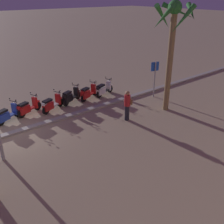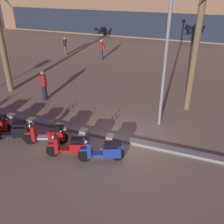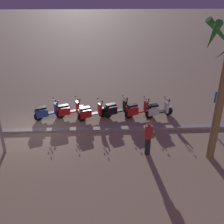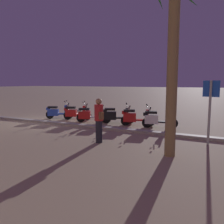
{
  "view_description": "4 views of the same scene",
  "coord_description": "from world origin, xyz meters",
  "px_view_note": "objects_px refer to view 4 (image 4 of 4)",
  "views": [
    {
      "loc": [
        3.26,
        12.08,
        6.53
      ],
      "look_at": [
        -3.72,
        3.34,
        1.33
      ],
      "focal_mm": 41.35,
      "sensor_mm": 36.0,
      "label": 1
    },
    {
      "loc": [
        2.83,
        -8.54,
        6.05
      ],
      "look_at": [
        -0.81,
        0.88,
        0.81
      ],
      "focal_mm": 40.32,
      "sensor_mm": 36.0,
      "label": 2
    },
    {
      "loc": [
        -3.38,
        12.57,
        6.95
      ],
      "look_at": [
        -3.98,
        -0.09,
        1.02
      ],
      "focal_mm": 41.87,
      "sensor_mm": 36.0,
      "label": 3
    },
    {
      "loc": [
        -9.87,
        10.02,
        2.34
      ],
      "look_at": [
        -4.8,
        -0.14,
        0.86
      ],
      "focal_mm": 36.8,
      "sensor_mm": 36.0,
      "label": 4
    }
  ],
  "objects_px": {
    "scooter_black_far_back": "(115,115)",
    "scooter_red_second_in_line": "(135,117)",
    "scooter_blue_mid_centre": "(57,112)",
    "palm_tree_mid_walkway": "(176,5)",
    "crossing_sign": "(210,105)",
    "scooter_red_mid_front": "(89,115)",
    "scooter_white_mid_rear": "(157,119)",
    "scooter_red_lead_nearest": "(75,113)",
    "pedestrian_window_shopping": "(99,119)"
  },
  "relations": [
    {
      "from": "scooter_white_mid_rear",
      "to": "scooter_blue_mid_centre",
      "type": "distance_m",
      "value": 6.56
    },
    {
      "from": "scooter_red_lead_nearest",
      "to": "palm_tree_mid_walkway",
      "type": "bearing_deg",
      "value": 146.92
    },
    {
      "from": "scooter_red_mid_front",
      "to": "palm_tree_mid_walkway",
      "type": "distance_m",
      "value": 8.11
    },
    {
      "from": "scooter_white_mid_rear",
      "to": "crossing_sign",
      "type": "bearing_deg",
      "value": 139.09
    },
    {
      "from": "scooter_blue_mid_centre",
      "to": "scooter_red_mid_front",
      "type": "bearing_deg",
      "value": 175.27
    },
    {
      "from": "scooter_red_second_in_line",
      "to": "pedestrian_window_shopping",
      "type": "xyz_separation_m",
      "value": [
        -0.0,
        3.91,
        0.45
      ]
    },
    {
      "from": "crossing_sign",
      "to": "palm_tree_mid_walkway",
      "type": "height_order",
      "value": "palm_tree_mid_walkway"
    },
    {
      "from": "scooter_blue_mid_centre",
      "to": "pedestrian_window_shopping",
      "type": "bearing_deg",
      "value": 143.61
    },
    {
      "from": "scooter_red_second_in_line",
      "to": "palm_tree_mid_walkway",
      "type": "height_order",
      "value": "palm_tree_mid_walkway"
    },
    {
      "from": "scooter_white_mid_rear",
      "to": "scooter_red_mid_front",
      "type": "distance_m",
      "value": 4.0
    },
    {
      "from": "palm_tree_mid_walkway",
      "to": "scooter_white_mid_rear",
      "type": "bearing_deg",
      "value": -68.8
    },
    {
      "from": "scooter_white_mid_rear",
      "to": "scooter_black_far_back",
      "type": "height_order",
      "value": "same"
    },
    {
      "from": "scooter_black_far_back",
      "to": "scooter_red_mid_front",
      "type": "relative_size",
      "value": 1.0
    },
    {
      "from": "scooter_red_lead_nearest",
      "to": "crossing_sign",
      "type": "relative_size",
      "value": 0.7
    },
    {
      "from": "scooter_white_mid_rear",
      "to": "scooter_red_lead_nearest",
      "type": "xyz_separation_m",
      "value": [
        5.3,
        -0.3,
        -0.01
      ]
    },
    {
      "from": "scooter_blue_mid_centre",
      "to": "scooter_black_far_back",
      "type": "bearing_deg",
      "value": -178.06
    },
    {
      "from": "pedestrian_window_shopping",
      "to": "scooter_black_far_back",
      "type": "bearing_deg",
      "value": -72.89
    },
    {
      "from": "scooter_white_mid_rear",
      "to": "scooter_red_second_in_line",
      "type": "bearing_deg",
      "value": -3.71
    },
    {
      "from": "scooter_red_lead_nearest",
      "to": "scooter_blue_mid_centre",
      "type": "distance_m",
      "value": 1.28
    },
    {
      "from": "scooter_red_mid_front",
      "to": "pedestrian_window_shopping",
      "type": "bearing_deg",
      "value": 126.69
    },
    {
      "from": "palm_tree_mid_walkway",
      "to": "scooter_red_lead_nearest",
      "type": "bearing_deg",
      "value": -33.08
    },
    {
      "from": "scooter_red_second_in_line",
      "to": "scooter_red_lead_nearest",
      "type": "relative_size",
      "value": 1.05
    },
    {
      "from": "scooter_black_far_back",
      "to": "pedestrian_window_shopping",
      "type": "bearing_deg",
      "value": 107.11
    },
    {
      "from": "crossing_sign",
      "to": "palm_tree_mid_walkway",
      "type": "relative_size",
      "value": 0.39
    },
    {
      "from": "palm_tree_mid_walkway",
      "to": "pedestrian_window_shopping",
      "type": "relative_size",
      "value": 3.6
    },
    {
      "from": "scooter_black_far_back",
      "to": "scooter_blue_mid_centre",
      "type": "xyz_separation_m",
      "value": [
        4.08,
        0.14,
        -0.02
      ]
    },
    {
      "from": "scooter_red_lead_nearest",
      "to": "pedestrian_window_shopping",
      "type": "relative_size",
      "value": 0.98
    },
    {
      "from": "scooter_red_lead_nearest",
      "to": "crossing_sign",
      "type": "height_order",
      "value": "crossing_sign"
    },
    {
      "from": "palm_tree_mid_walkway",
      "to": "crossing_sign",
      "type": "bearing_deg",
      "value": -116.26
    },
    {
      "from": "scooter_black_far_back",
      "to": "palm_tree_mid_walkway",
      "type": "height_order",
      "value": "palm_tree_mid_walkway"
    },
    {
      "from": "scooter_black_far_back",
      "to": "scooter_red_second_in_line",
      "type": "bearing_deg",
      "value": 172.95
    },
    {
      "from": "scooter_white_mid_rear",
      "to": "scooter_blue_mid_centre",
      "type": "height_order",
      "value": "same"
    },
    {
      "from": "crossing_sign",
      "to": "scooter_red_mid_front",
      "type": "bearing_deg",
      "value": -17.97
    },
    {
      "from": "scooter_blue_mid_centre",
      "to": "palm_tree_mid_walkway",
      "type": "bearing_deg",
      "value": 152.23
    },
    {
      "from": "scooter_red_second_in_line",
      "to": "scooter_blue_mid_centre",
      "type": "xyz_separation_m",
      "value": [
        5.33,
        -0.02,
        -0.02
      ]
    },
    {
      "from": "crossing_sign",
      "to": "palm_tree_mid_walkway",
      "type": "bearing_deg",
      "value": 63.74
    },
    {
      "from": "scooter_black_far_back",
      "to": "scooter_blue_mid_centre",
      "type": "distance_m",
      "value": 4.08
    },
    {
      "from": "scooter_white_mid_rear",
      "to": "scooter_red_second_in_line",
      "type": "height_order",
      "value": "same"
    },
    {
      "from": "scooter_red_second_in_line",
      "to": "pedestrian_window_shopping",
      "type": "distance_m",
      "value": 3.94
    },
    {
      "from": "scooter_red_second_in_line",
      "to": "scooter_black_far_back",
      "type": "relative_size",
      "value": 1.02
    },
    {
      "from": "scooter_red_second_in_line",
      "to": "scooter_black_far_back",
      "type": "bearing_deg",
      "value": -7.05
    },
    {
      "from": "scooter_red_mid_front",
      "to": "pedestrian_window_shopping",
      "type": "relative_size",
      "value": 1.0
    },
    {
      "from": "scooter_white_mid_rear",
      "to": "palm_tree_mid_walkway",
      "type": "distance_m",
      "value": 6.13
    },
    {
      "from": "scooter_white_mid_rear",
      "to": "scooter_blue_mid_centre",
      "type": "xyz_separation_m",
      "value": [
        6.56,
        -0.1,
        -0.02
      ]
    },
    {
      "from": "scooter_black_far_back",
      "to": "scooter_red_mid_front",
      "type": "distance_m",
      "value": 1.56
    },
    {
      "from": "scooter_blue_mid_centre",
      "to": "palm_tree_mid_walkway",
      "type": "relative_size",
      "value": 0.27
    },
    {
      "from": "scooter_white_mid_rear",
      "to": "scooter_blue_mid_centre",
      "type": "bearing_deg",
      "value": -0.84
    },
    {
      "from": "scooter_red_mid_front",
      "to": "scooter_red_lead_nearest",
      "type": "xyz_separation_m",
      "value": [
        1.3,
        -0.41,
        -0.01
      ]
    },
    {
      "from": "scooter_red_lead_nearest",
      "to": "scooter_blue_mid_centre",
      "type": "xyz_separation_m",
      "value": [
        1.26,
        0.2,
        -0.01
      ]
    },
    {
      "from": "scooter_black_far_back",
      "to": "pedestrian_window_shopping",
      "type": "distance_m",
      "value": 4.28
    }
  ]
}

